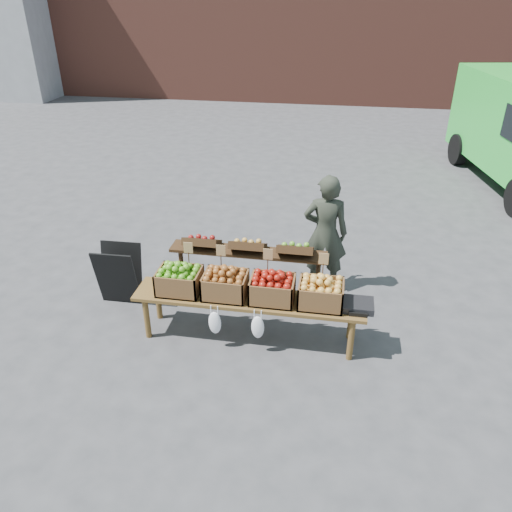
% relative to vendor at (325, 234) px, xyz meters
% --- Properties ---
extents(ground, '(80.00, 80.00, 0.00)m').
position_rel_vendor_xyz_m(ground, '(-0.48, -0.95, -0.83)').
color(ground, '#3F3F41').
extents(vendor, '(0.62, 0.42, 1.65)m').
position_rel_vendor_xyz_m(vendor, '(0.00, 0.00, 0.00)').
color(vendor, '#272C22').
rests_on(vendor, ground).
extents(chalkboard_sign, '(0.55, 0.32, 0.83)m').
position_rel_vendor_xyz_m(chalkboard_sign, '(-2.62, -0.85, -0.41)').
color(chalkboard_sign, black).
rests_on(chalkboard_sign, ground).
extents(back_table, '(2.10, 0.44, 1.04)m').
position_rel_vendor_xyz_m(back_table, '(-0.94, -0.60, -0.31)').
color(back_table, '#301E0F').
rests_on(back_table, ground).
extents(display_bench, '(2.70, 0.56, 0.57)m').
position_rel_vendor_xyz_m(display_bench, '(-0.80, -1.32, -0.54)').
color(display_bench, brown).
rests_on(display_bench, ground).
extents(crate_golden_apples, '(0.50, 0.40, 0.28)m').
position_rel_vendor_xyz_m(crate_golden_apples, '(-1.63, -1.32, -0.12)').
color(crate_golden_apples, '#3F8110').
rests_on(crate_golden_apples, display_bench).
extents(crate_russet_pears, '(0.50, 0.40, 0.28)m').
position_rel_vendor_xyz_m(crate_russet_pears, '(-1.08, -1.32, -0.12)').
color(crate_russet_pears, '#98572D').
rests_on(crate_russet_pears, display_bench).
extents(crate_red_apples, '(0.50, 0.40, 0.28)m').
position_rel_vendor_xyz_m(crate_red_apples, '(-0.53, -1.32, -0.12)').
color(crate_red_apples, '#7F0201').
rests_on(crate_red_apples, display_bench).
extents(crate_green_apples, '(0.50, 0.40, 0.28)m').
position_rel_vendor_xyz_m(crate_green_apples, '(0.02, -1.32, -0.12)').
color(crate_green_apples, gold).
rests_on(crate_green_apples, display_bench).
extents(weighing_scale, '(0.34, 0.30, 0.08)m').
position_rel_vendor_xyz_m(weighing_scale, '(0.45, -1.32, -0.22)').
color(weighing_scale, black).
rests_on(weighing_scale, display_bench).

